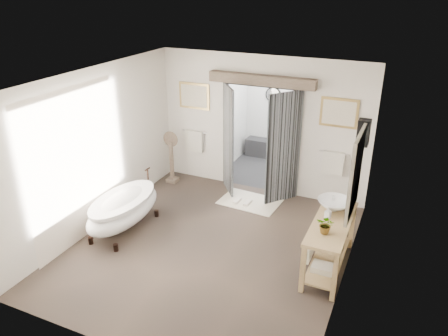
{
  "coord_description": "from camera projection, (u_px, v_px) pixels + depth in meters",
  "views": [
    {
      "loc": [
        2.83,
        -5.7,
        4.29
      ],
      "look_at": [
        0.0,
        0.6,
        1.25
      ],
      "focal_mm": 35.0,
      "sensor_mm": 36.0,
      "label": 1
    }
  ],
  "objects": [
    {
      "name": "room_shell",
      "position": [
        203.0,
        149.0,
        6.71
      ],
      "size": [
        4.52,
        5.02,
        2.91
      ],
      "color": "silver",
      "rests_on": "ground_plane"
    },
    {
      "name": "pedestal_mirror",
      "position": [
        172.0,
        160.0,
        9.75
      ],
      "size": [
        0.36,
        0.23,
        1.2
      ],
      "color": "#6F5D4F",
      "rests_on": "ground_plane"
    },
    {
      "name": "rug",
      "position": [
        250.0,
        202.0,
        9.05
      ],
      "size": [
        1.25,
        0.88,
        0.01
      ],
      "primitive_type": "cube",
      "rotation": [
        0.0,
        0.0,
        -0.07
      ],
      "color": "beige",
      "rests_on": "ground_plane"
    },
    {
      "name": "ground_plane",
      "position": [
        210.0,
        247.0,
        7.55
      ],
      "size": [
        5.0,
        5.0,
        0.0
      ],
      "primitive_type": "plane",
      "color": "#4B3C31"
    },
    {
      "name": "shower_room",
      "position": [
        282.0,
        129.0,
        10.52
      ],
      "size": [
        2.22,
        2.01,
        2.51
      ],
      "color": "#29292C",
      "rests_on": "ground_plane"
    },
    {
      "name": "basin",
      "position": [
        334.0,
        205.0,
        6.97
      ],
      "size": [
        0.69,
        0.69,
        0.19
      ],
      "primitive_type": "imported",
      "rotation": [
        0.0,
        0.0,
        -0.35
      ],
      "color": "white",
      "rests_on": "vanity"
    },
    {
      "name": "clawfoot_tub",
      "position": [
        124.0,
        209.0,
        7.9
      ],
      "size": [
        0.81,
        1.82,
        0.89
      ],
      "color": "black",
      "rests_on": "ground_plane"
    },
    {
      "name": "soap_bottle_b",
      "position": [
        333.0,
        200.0,
        7.17
      ],
      "size": [
        0.15,
        0.15,
        0.16
      ],
      "primitive_type": "imported",
      "rotation": [
        0.0,
        0.0,
        0.29
      ],
      "color": "gray",
      "rests_on": "vanity"
    },
    {
      "name": "back_wall_dressing",
      "position": [
        259.0,
        123.0,
        8.86
      ],
      "size": [
        3.82,
        0.73,
        2.52
      ],
      "color": "black",
      "rests_on": "ground_plane"
    },
    {
      "name": "slippers",
      "position": [
        242.0,
        202.0,
        8.98
      ],
      "size": [
        0.34,
        0.26,
        0.05
      ],
      "color": "beige",
      "rests_on": "rug"
    },
    {
      "name": "plant",
      "position": [
        326.0,
        225.0,
        6.32
      ],
      "size": [
        0.28,
        0.25,
        0.28
      ],
      "primitive_type": "imported",
      "rotation": [
        0.0,
        0.0,
        -0.11
      ],
      "color": "gray",
      "rests_on": "vanity"
    },
    {
      "name": "vanity",
      "position": [
        328.0,
        241.0,
        6.81
      ],
      "size": [
        0.57,
        1.6,
        0.85
      ],
      "color": "tan",
      "rests_on": "ground_plane"
    },
    {
      "name": "soap_bottle_a",
      "position": [
        328.0,
        213.0,
        6.74
      ],
      "size": [
        0.1,
        0.1,
        0.18
      ],
      "primitive_type": "imported",
      "rotation": [
        0.0,
        0.0,
        -0.29
      ],
      "color": "gray",
      "rests_on": "vanity"
    }
  ]
}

